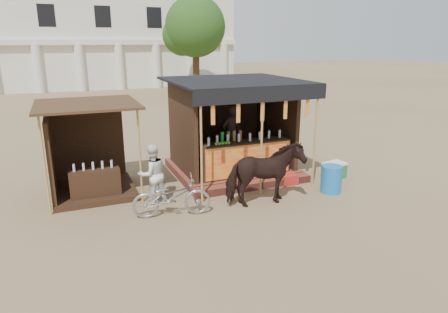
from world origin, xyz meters
The scene contains 11 objects.
ground centered at (0.00, 0.00, 0.00)m, with size 120.00×120.00×0.00m, color #846B4C.
main_stall centered at (1.00, 3.36, 1.03)m, with size 3.60×3.61×2.78m.
secondary_stall centered at (-3.17, 3.24, 0.85)m, with size 2.40×2.40×2.38m.
cow centered at (0.73, 0.84, 0.77)m, with size 0.83×1.83×1.55m, color black.
motorbike centered at (-1.49, 1.07, 0.46)m, with size 0.61×1.76×0.92m, color #939199.
bystander centered at (-1.71, 2.00, 0.74)m, with size 0.72×0.56×1.48m, color white.
blue_barrel centered at (2.77, 0.96, 0.36)m, with size 0.54×0.54×0.71m, color #1867B7.
red_crate centered at (2.06, 1.93, 0.14)m, with size 0.44×0.43×0.28m, color #AD241C.
cooler centered at (3.54, 1.85, 0.23)m, with size 0.70×0.54×0.46m.
background_building centered at (-2.00, 29.94, 3.98)m, with size 26.00×7.45×8.18m.
tree centered at (5.81, 22.14, 4.63)m, with size 4.50×4.40×7.00m.
Camera 1 is at (-3.52, -7.11, 3.84)m, focal length 32.00 mm.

